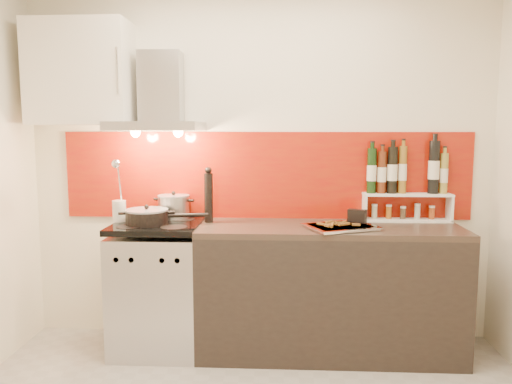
# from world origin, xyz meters

# --- Properties ---
(back_wall) EXTENTS (3.40, 0.02, 2.60)m
(back_wall) POSITION_xyz_m (0.00, 1.40, 1.30)
(back_wall) COLOR silver
(back_wall) RESTS_ON ground
(backsplash) EXTENTS (3.00, 0.02, 0.64)m
(backsplash) POSITION_xyz_m (0.05, 1.39, 1.22)
(backsplash) COLOR #9C2308
(backsplash) RESTS_ON back_wall
(range_stove) EXTENTS (0.60, 0.60, 0.91)m
(range_stove) POSITION_xyz_m (-0.70, 1.10, 0.44)
(range_stove) COLOR #B7B7BA
(range_stove) RESTS_ON ground
(counter) EXTENTS (1.80, 0.60, 0.90)m
(counter) POSITION_xyz_m (0.50, 1.10, 0.45)
(counter) COLOR black
(counter) RESTS_ON ground
(range_hood) EXTENTS (0.62, 0.50, 0.61)m
(range_hood) POSITION_xyz_m (-0.70, 1.24, 1.74)
(range_hood) COLOR #B7B7BA
(range_hood) RESTS_ON back_wall
(upper_cabinet) EXTENTS (0.70, 0.35, 0.72)m
(upper_cabinet) POSITION_xyz_m (-1.25, 1.22, 1.95)
(upper_cabinet) COLOR white
(upper_cabinet) RESTS_ON back_wall
(stock_pot) EXTENTS (0.23, 0.23, 0.20)m
(stock_pot) POSITION_xyz_m (-0.62, 1.30, 1.00)
(stock_pot) COLOR #B7B7BA
(stock_pot) RESTS_ON range_stove
(saute_pan) EXTENTS (0.56, 0.29, 0.14)m
(saute_pan) POSITION_xyz_m (-0.75, 1.05, 0.96)
(saute_pan) COLOR black
(saute_pan) RESTS_ON range_stove
(utensil_jar) EXTENTS (0.10, 0.14, 0.46)m
(utensil_jar) POSITION_xyz_m (-0.98, 1.13, 1.04)
(utensil_jar) COLOR silver
(utensil_jar) RESTS_ON range_stove
(pepper_mill) EXTENTS (0.06, 0.06, 0.40)m
(pepper_mill) POSITION_xyz_m (-0.35, 1.19, 1.09)
(pepper_mill) COLOR black
(pepper_mill) RESTS_ON counter
(step_shelf) EXTENTS (0.63, 0.17, 0.58)m
(step_shelf) POSITION_xyz_m (1.05, 1.32, 1.17)
(step_shelf) COLOR white
(step_shelf) RESTS_ON counter
(caddy_box) EXTENTS (0.13, 0.10, 0.11)m
(caddy_box) POSITION_xyz_m (0.69, 1.12, 0.96)
(caddy_box) COLOR black
(caddy_box) RESTS_ON counter
(baking_tray) EXTENTS (0.54, 0.49, 0.03)m
(baking_tray) POSITION_xyz_m (0.56, 1.00, 0.92)
(baking_tray) COLOR silver
(baking_tray) RESTS_ON counter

